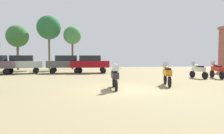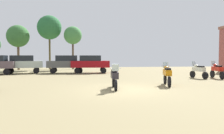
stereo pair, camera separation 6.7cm
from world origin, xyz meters
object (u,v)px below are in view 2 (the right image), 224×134
Objects in this scene: car_4 at (22,63)px; motorcycle_9 at (198,70)px; motorcycle_3 at (217,70)px; car_3 at (67,63)px; motorcycle_5 at (115,77)px; tree_1 at (18,36)px; tree_2 at (49,28)px; tree_5 at (73,36)px; car_2 at (90,63)px; motorcycle_1 at (167,74)px.

motorcycle_9 is at bearing -125.61° from car_4.
motorcycle_3 is 15.40m from car_3.
motorcycle_9 is 18.18m from car_4.
motorcycle_9 is (7.95, 5.03, -0.01)m from motorcycle_5.
car_3 is 4.84m from car_4.
tree_2 is (4.20, 0.94, 1.43)m from tree_1.
tree_1 is at bearing 128.87° from motorcycle_9.
motorcycle_3 is at bearing -43.83° from tree_2.
car_3 is at bearing -43.44° from tree_1.
motorcycle_3 is 10.60m from motorcycle_5.
tree_5 is at bearing -4.35° from car_3.
tree_5 reaches higher than car_4.
motorcycle_3 is 0.27× the size of tree_2.
motorcycle_9 is 0.46× the size of car_3.
car_2 is 12.91m from tree_1.
motorcycle_3 is at bearing -150.55° from motorcycle_5.
motorcycle_9 is at bearing -46.12° from tree_2.
car_3 is (-7.31, 11.57, 0.43)m from motorcycle_1.
car_2 is 0.54× the size of tree_2.
car_4 is 0.57× the size of tree_2.
car_3 is (-3.78, 12.60, 0.46)m from motorcycle_5.
car_2 is at bearing -82.13° from motorcycle_5.
motorcycle_5 is 22.89m from tree_1.
motorcycle_5 reaches higher than motorcycle_9.
car_2 reaches higher than motorcycle_5.
tree_1 is at bearing 44.37° from car_3.
car_2 is at bearing -54.49° from tree_2.
motorcycle_3 is 13.00m from car_2.
tree_5 is at bearing 3.14° from tree_1.
tree_2 is at bearing 19.62° from car_3.
tree_2 is (-5.85, 8.20, 5.01)m from car_2.
tree_5 is (7.65, 0.42, 0.25)m from tree_1.
motorcycle_9 is 0.47× the size of car_2.
tree_5 is (-3.50, 20.00, 4.29)m from motorcycle_5.
tree_5 is at bearing 135.34° from motorcycle_3.
tree_2 is (-14.90, 15.49, 5.48)m from motorcycle_9.
car_3 reaches higher than motorcycle_3.
motorcycle_9 is at bearing 174.79° from motorcycle_3.
car_3 is (-2.68, 0.28, 0.00)m from car_2.
car_2 is at bearing -35.85° from tree_1.
motorcycle_5 is 0.33× the size of tree_1.
car_3 is 0.55× the size of tree_2.
motorcycle_3 is 0.35× the size of tree_1.
tree_1 is at bearing -167.40° from tree_2.
motorcycle_5 is 0.48× the size of car_2.
tree_2 is (-10.48, 19.49, 5.45)m from motorcycle_1.
motorcycle_9 is at bearing -127.64° from car_2.
tree_5 reaches higher than tree_1.
motorcycle_5 is 22.34m from tree_2.
motorcycle_3 is at bearing -124.51° from car_4.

